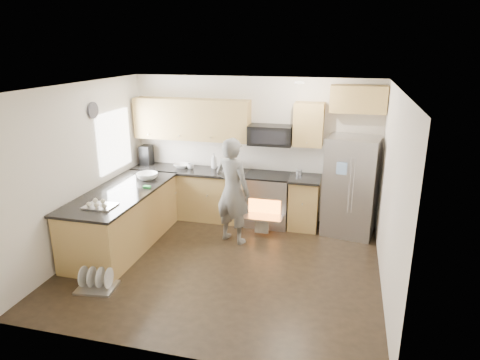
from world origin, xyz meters
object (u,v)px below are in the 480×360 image
(refrigerator, at_px, (351,187))
(stove_range, at_px, (268,188))
(person, at_px, (233,191))
(dish_rack, at_px, (97,283))

(refrigerator, bearing_deg, stove_range, -172.77)
(stove_range, bearing_deg, refrigerator, -2.77)
(person, bearing_deg, stove_range, -94.85)
(stove_range, xyz_separation_m, refrigerator, (1.42, -0.07, 0.17))
(refrigerator, xyz_separation_m, dish_rack, (-3.23, -2.67, -0.76))
(stove_range, bearing_deg, dish_rack, -123.41)
(dish_rack, bearing_deg, refrigerator, 39.60)
(stove_range, distance_m, refrigerator, 1.43)
(refrigerator, relative_size, person, 0.97)
(person, relative_size, dish_rack, 3.22)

